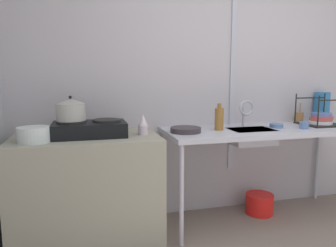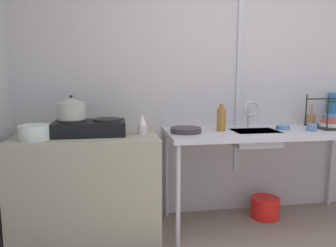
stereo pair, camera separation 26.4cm
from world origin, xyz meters
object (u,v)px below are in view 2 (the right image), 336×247
at_px(sink_basin, 254,138).
at_px(percolator, 142,124).
at_px(pot_on_left_burner, 72,109).
at_px(pot_beside_stove, 35,132).
at_px(faucet, 251,110).
at_px(utensil_jar, 311,119).
at_px(bottle_by_sink, 221,119).
at_px(cup_by_rack, 312,128).
at_px(small_bowl_on_drainboard, 283,127).
at_px(dish_rack, 333,122).
at_px(bucket_on_floor, 265,208).
at_px(stove, 90,127).
at_px(cereal_box, 336,108).
at_px(frying_pan, 186,130).

bearing_deg(sink_basin, percolator, -179.33).
bearing_deg(pot_on_left_burner, pot_beside_stove, -152.23).
distance_m(faucet, utensil_jar, 0.73).
xyz_separation_m(pot_beside_stove, faucet, (1.78, 0.23, 0.11)).
distance_m(sink_basin, bottle_by_sink, 0.34).
distance_m(pot_on_left_burner, cup_by_rack, 2.01).
distance_m(pot_on_left_burner, small_bowl_on_drainboard, 1.80).
relative_size(pot_beside_stove, percolator, 1.41).
xyz_separation_m(dish_rack, bucket_on_floor, (-0.59, 0.06, -0.81)).
distance_m(dish_rack, cup_by_rack, 0.34).
xyz_separation_m(cup_by_rack, utensil_jar, (0.24, 0.38, 0.02)).
bearing_deg(sink_basin, stove, 179.16).
height_order(faucet, utensil_jar, faucet).
height_order(percolator, bucket_on_floor, percolator).
distance_m(percolator, faucet, 0.99).
height_order(bottle_by_sink, utensil_jar, bottle_by_sink).
distance_m(pot_beside_stove, percolator, 0.81).
height_order(small_bowl_on_drainboard, utensil_jar, utensil_jar).
bearing_deg(cup_by_rack, pot_beside_stove, -179.56).
bearing_deg(small_bowl_on_drainboard, percolator, -178.18).
bearing_deg(bucket_on_floor, faucet, 177.83).
xyz_separation_m(faucet, utensil_jar, (0.71, 0.17, -0.11)).
xyz_separation_m(faucet, cereal_box, (0.97, 0.17, -0.01)).
distance_m(stove, pot_on_left_burner, 0.20).
bearing_deg(small_bowl_on_drainboard, cup_by_rack, -31.64).
bearing_deg(small_bowl_on_drainboard, faucet, 160.92).
bearing_deg(cereal_box, bottle_by_sink, -173.49).
distance_m(frying_pan, cereal_box, 1.62).
relative_size(pot_beside_stove, bucket_on_floor, 0.86).
height_order(pot_on_left_burner, pot_beside_stove, pot_on_left_burner).
bearing_deg(dish_rack, bottle_by_sink, -178.97).
height_order(small_bowl_on_drainboard, bottle_by_sink, bottle_by_sink).
bearing_deg(pot_beside_stove, utensil_jar, 9.16).
height_order(dish_rack, bucket_on_floor, dish_rack).
relative_size(sink_basin, utensil_jar, 2.00).
bearing_deg(utensil_jar, percolator, -169.91).
height_order(percolator, bottle_by_sink, bottle_by_sink).
distance_m(pot_beside_stove, sink_basin, 1.78).
relative_size(stove, utensil_jar, 2.88).
distance_m(dish_rack, cereal_box, 0.32).
relative_size(pot_beside_stove, cup_by_rack, 2.78).
xyz_separation_m(pot_beside_stove, dish_rack, (2.55, 0.17, -0.00)).
xyz_separation_m(small_bowl_on_drainboard, utensil_jar, (0.44, 0.26, 0.03)).
xyz_separation_m(stove, dish_rack, (2.16, 0.03, -0.01)).
relative_size(stove, percolator, 3.43).
bearing_deg(bottle_by_sink, faucet, 15.60).
height_order(stove, utensil_jar, utensil_jar).
bearing_deg(pot_on_left_burner, cereal_box, 6.17).
height_order(stove, cup_by_rack, stove).
distance_m(small_bowl_on_drainboard, utensil_jar, 0.51).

